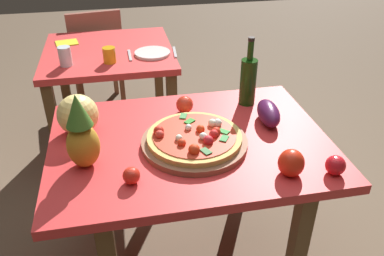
% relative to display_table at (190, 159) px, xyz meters
% --- Properties ---
extents(display_table, '(1.14, 0.82, 0.74)m').
position_rel_display_table_xyz_m(display_table, '(0.00, 0.00, 0.00)').
color(display_table, brown).
rests_on(display_table, ground_plane).
extents(background_table, '(0.81, 0.80, 0.74)m').
position_rel_display_table_xyz_m(background_table, '(-0.31, 1.13, -0.02)').
color(background_table, brown).
rests_on(background_table, ground_plane).
extents(dining_chair, '(0.46, 0.46, 0.85)m').
position_rel_display_table_xyz_m(dining_chair, '(-0.42, 1.76, -0.16)').
color(dining_chair, brown).
rests_on(dining_chair, ground_plane).
extents(pizza_board, '(0.43, 0.43, 0.02)m').
position_rel_display_table_xyz_m(pizza_board, '(0.01, -0.04, 0.11)').
color(pizza_board, brown).
rests_on(pizza_board, display_table).
extents(pizza, '(0.38, 0.38, 0.06)m').
position_rel_display_table_xyz_m(pizza, '(0.01, -0.05, 0.14)').
color(pizza, '#D9AE58').
rests_on(pizza, pizza_board).
extents(wine_bottle, '(0.08, 0.08, 0.33)m').
position_rel_display_table_xyz_m(wine_bottle, '(0.33, 0.26, 0.22)').
color(wine_bottle, '#13380C').
rests_on(wine_bottle, display_table).
extents(pineapple_left, '(0.12, 0.12, 0.29)m').
position_rel_display_table_xyz_m(pineapple_left, '(-0.41, -0.09, 0.23)').
color(pineapple_left, '#B98524').
rests_on(pineapple_left, display_table).
extents(melon, '(0.17, 0.17, 0.17)m').
position_rel_display_table_xyz_m(melon, '(-0.44, 0.15, 0.18)').
color(melon, '#EACB72').
rests_on(melon, display_table).
extents(bell_pepper, '(0.10, 0.10, 0.10)m').
position_rel_display_table_xyz_m(bell_pepper, '(0.31, -0.29, 0.15)').
color(bell_pepper, red).
rests_on(bell_pepper, display_table).
extents(eggplant, '(0.11, 0.21, 0.09)m').
position_rel_display_table_xyz_m(eggplant, '(0.36, 0.07, 0.14)').
color(eggplant, '#481743').
rests_on(eggplant, display_table).
extents(tomato_by_bottle, '(0.06, 0.06, 0.06)m').
position_rel_display_table_xyz_m(tomato_by_bottle, '(-0.25, -0.23, 0.13)').
color(tomato_by_bottle, red).
rests_on(tomato_by_bottle, display_table).
extents(tomato_near_board, '(0.08, 0.08, 0.08)m').
position_rel_display_table_xyz_m(tomato_near_board, '(0.02, 0.23, 0.14)').
color(tomato_near_board, red).
rests_on(tomato_near_board, display_table).
extents(tomato_at_corner, '(0.07, 0.07, 0.07)m').
position_rel_display_table_xyz_m(tomato_at_corner, '(0.47, -0.32, 0.14)').
color(tomato_at_corner, red).
rests_on(tomato_at_corner, display_table).
extents(drinking_glass_juice, '(0.07, 0.07, 0.09)m').
position_rel_display_table_xyz_m(drinking_glass_juice, '(-0.30, 0.91, 0.15)').
color(drinking_glass_juice, orange).
rests_on(drinking_glass_juice, background_table).
extents(drinking_glass_water, '(0.07, 0.07, 0.11)m').
position_rel_display_table_xyz_m(drinking_glass_water, '(-0.55, 0.92, 0.16)').
color(drinking_glass_water, silver).
rests_on(drinking_glass_water, background_table).
extents(dinner_plate, '(0.22, 0.22, 0.02)m').
position_rel_display_table_xyz_m(dinner_plate, '(-0.04, 1.00, 0.11)').
color(dinner_plate, white).
rests_on(dinner_plate, background_table).
extents(fork_utensil, '(0.02, 0.18, 0.01)m').
position_rel_display_table_xyz_m(fork_utensil, '(-0.18, 1.00, 0.10)').
color(fork_utensil, silver).
rests_on(fork_utensil, background_table).
extents(knife_utensil, '(0.03, 0.18, 0.01)m').
position_rel_display_table_xyz_m(knife_utensil, '(0.10, 1.00, 0.10)').
color(knife_utensil, silver).
rests_on(knife_utensil, background_table).
extents(napkin_folded, '(0.16, 0.14, 0.01)m').
position_rel_display_table_xyz_m(napkin_folded, '(-0.58, 1.31, 0.10)').
color(napkin_folded, yellow).
rests_on(napkin_folded, background_table).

